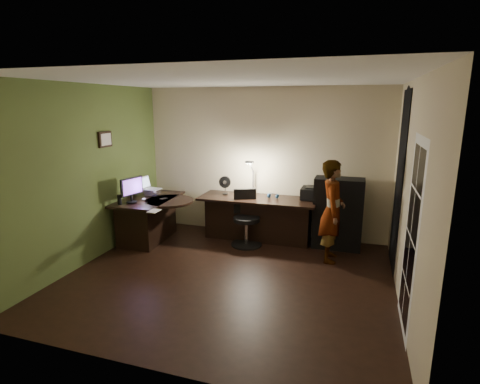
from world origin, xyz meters
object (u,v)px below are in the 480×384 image
(desk_right, at_px, (257,219))
(cabinet, at_px, (338,213))
(monitor, at_px, (131,193))
(office_chair, at_px, (247,219))
(person, at_px, (332,211))
(desk_left, at_px, (149,219))

(desk_right, height_order, cabinet, cabinet)
(monitor, relative_size, office_chair, 0.48)
(cabinet, height_order, office_chair, cabinet)
(desk_right, xyz_separation_m, person, (1.33, -0.52, 0.41))
(desk_left, height_order, desk_right, desk_left)
(desk_left, height_order, monitor, monitor)
(desk_left, xyz_separation_m, cabinet, (3.22, 0.67, 0.21))
(desk_left, xyz_separation_m, desk_right, (1.83, 0.62, -0.00))
(desk_left, bearing_deg, person, -1.16)
(cabinet, height_order, monitor, cabinet)
(desk_left, xyz_separation_m, monitor, (-0.09, -0.37, 0.56))
(desk_left, relative_size, monitor, 2.94)
(monitor, xyz_separation_m, person, (3.25, 0.46, -0.15))
(desk_right, height_order, person, person)
(desk_left, distance_m, cabinet, 3.29)
(desk_right, bearing_deg, person, -22.08)
(cabinet, bearing_deg, person, -96.24)
(desk_left, distance_m, monitor, 0.67)
(monitor, bearing_deg, cabinet, 30.35)
(desk_right, xyz_separation_m, monitor, (-1.92, -0.99, 0.56))
(desk_left, bearing_deg, cabinet, 8.86)
(desk_right, bearing_deg, cabinet, 1.44)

